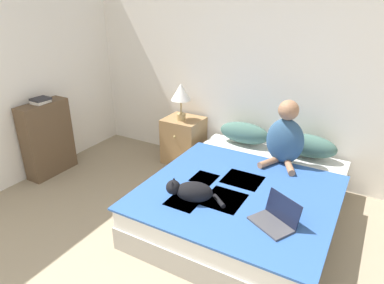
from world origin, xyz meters
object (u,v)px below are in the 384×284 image
object	(u,v)px
cat_tabby	(191,191)
book_stack_top	(41,100)
pillow_near	(244,133)
pillow_far	(308,146)
bed	(245,200)
table_lamp	(181,94)
laptop_open	(275,219)
person_sitting	(285,137)
nightstand	(184,140)
bookshelf	(47,139)

from	to	relation	value
cat_tabby	book_stack_top	xyz separation A→B (m)	(-2.17, 0.25, 0.43)
pillow_near	pillow_far	distance (m)	0.75
pillow_near	cat_tabby	size ratio (longest dim) A/B	1.18
pillow_near	book_stack_top	bearing A→B (deg)	-150.99
bed	pillow_near	size ratio (longest dim) A/B	3.27
pillow_near	table_lamp	bearing A→B (deg)	-171.66
laptop_open	pillow_near	bearing A→B (deg)	149.42
bed	book_stack_top	distance (m)	2.60
laptop_open	cat_tabby	bearing A→B (deg)	-147.93
person_sitting	cat_tabby	world-z (taller)	person_sitting
book_stack_top	bed	bearing A→B (deg)	6.79
pillow_near	nightstand	xyz separation A→B (m)	(-0.81, -0.07, -0.24)
cat_tabby	book_stack_top	size ratio (longest dim) A/B	2.60
bookshelf	person_sitting	bearing A→B (deg)	18.18
pillow_far	nightstand	world-z (taller)	pillow_far
table_lamp	laptop_open	bearing A→B (deg)	-37.56
laptop_open	person_sitting	bearing A→B (deg)	131.83
book_stack_top	cat_tabby	bearing A→B (deg)	-6.59
nightstand	bookshelf	size ratio (longest dim) A/B	0.67
pillow_near	person_sitting	size ratio (longest dim) A/B	0.89
table_lamp	pillow_far	bearing A→B (deg)	4.36
pillow_far	bookshelf	bearing A→B (deg)	-157.86
pillow_near	person_sitting	world-z (taller)	person_sitting
cat_tabby	table_lamp	distance (m)	1.63
pillow_near	pillow_far	world-z (taller)	same
person_sitting	cat_tabby	xyz separation A→B (m)	(-0.49, -1.13, -0.20)
bed	book_stack_top	size ratio (longest dim) A/B	10.05
nightstand	table_lamp	world-z (taller)	table_lamp
bookshelf	book_stack_top	world-z (taller)	book_stack_top
pillow_near	nightstand	world-z (taller)	pillow_near
book_stack_top	table_lamp	bearing A→B (deg)	39.15
bed	pillow_near	world-z (taller)	pillow_near
person_sitting	book_stack_top	distance (m)	2.81
nightstand	laptop_open	bearing A→B (deg)	-38.67
laptop_open	nightstand	xyz separation A→B (m)	(-1.63, 1.30, -0.16)
pillow_far	person_sitting	world-z (taller)	person_sitting
bed	bookshelf	world-z (taller)	bookshelf
bookshelf	pillow_near	bearing A→B (deg)	28.91
bed	table_lamp	size ratio (longest dim) A/B	4.30
pillow_far	table_lamp	bearing A→B (deg)	-175.64
pillow_far	nightstand	xyz separation A→B (m)	(-1.57, -0.07, -0.24)
nightstand	book_stack_top	bearing A→B (deg)	-139.67
bed	laptop_open	size ratio (longest dim) A/B	4.89
pillow_far	bookshelf	xyz separation A→B (m)	(-2.86, -1.16, -0.09)
cat_tabby	book_stack_top	world-z (taller)	book_stack_top
pillow_near	pillow_far	size ratio (longest dim) A/B	1.00
bookshelf	laptop_open	bearing A→B (deg)	-4.11
pillow_near	laptop_open	world-z (taller)	pillow_near
person_sitting	pillow_far	bearing A→B (deg)	56.23
pillow_near	laptop_open	xyz separation A→B (m)	(0.81, -1.37, -0.08)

